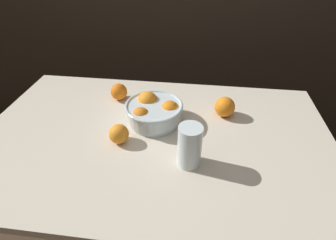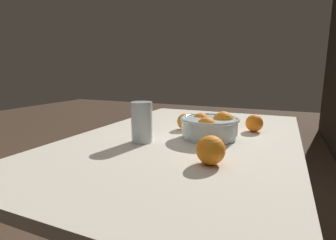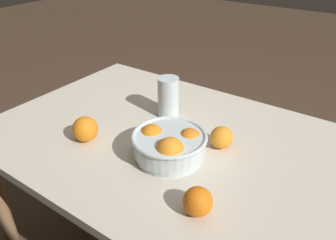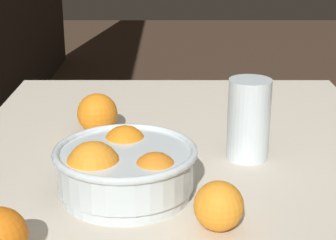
{
  "view_description": "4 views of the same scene",
  "coord_description": "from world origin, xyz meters",
  "px_view_note": "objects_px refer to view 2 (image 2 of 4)",
  "views": [
    {
      "loc": [
        0.14,
        -0.73,
        1.37
      ],
      "look_at": [
        0.05,
        -0.0,
        0.82
      ],
      "focal_mm": 28.0,
      "sensor_mm": 36.0,
      "label": 1
    },
    {
      "loc": [
        0.95,
        0.34,
        1.0
      ],
      "look_at": [
        0.06,
        -0.05,
        0.81
      ],
      "focal_mm": 28.0,
      "sensor_mm": 36.0,
      "label": 2
    },
    {
      "loc": [
        -0.47,
        0.75,
        1.34
      ],
      "look_at": [
        0.04,
        0.02,
        0.82
      ],
      "focal_mm": 35.0,
      "sensor_mm": 36.0,
      "label": 3
    },
    {
      "loc": [
        -0.81,
        0.02,
        1.15
      ],
      "look_at": [
        0.1,
        0.02,
        0.83
      ],
      "focal_mm": 60.0,
      "sensor_mm": 36.0,
      "label": 4
    }
  ],
  "objects_px": {
    "juice_glass": "(142,124)",
    "orange_loose_near_bowl": "(185,121)",
    "orange_loose_front": "(211,150)",
    "fruit_bowl": "(210,126)",
    "orange_loose_aside": "(254,123)"
  },
  "relations": [
    {
      "from": "fruit_bowl",
      "to": "juice_glass",
      "type": "distance_m",
      "value": 0.26
    },
    {
      "from": "fruit_bowl",
      "to": "orange_loose_front",
      "type": "bearing_deg",
      "value": 15.16
    },
    {
      "from": "juice_glass",
      "to": "orange_loose_near_bowl",
      "type": "bearing_deg",
      "value": 163.64
    },
    {
      "from": "orange_loose_front",
      "to": "orange_loose_aside",
      "type": "xyz_separation_m",
      "value": [
        -0.46,
        0.07,
        -0.0
      ]
    },
    {
      "from": "juice_glass",
      "to": "orange_loose_aside",
      "type": "relative_size",
      "value": 2.01
    },
    {
      "from": "orange_loose_near_bowl",
      "to": "orange_loose_front",
      "type": "distance_m",
      "value": 0.44
    },
    {
      "from": "juice_glass",
      "to": "orange_loose_front",
      "type": "distance_m",
      "value": 0.32
    },
    {
      "from": "orange_loose_near_bowl",
      "to": "fruit_bowl",
      "type": "bearing_deg",
      "value": 53.81
    },
    {
      "from": "juice_glass",
      "to": "orange_loose_front",
      "type": "relative_size",
      "value": 1.79
    },
    {
      "from": "orange_loose_aside",
      "to": "orange_loose_near_bowl",
      "type": "bearing_deg",
      "value": -74.24
    },
    {
      "from": "orange_loose_front",
      "to": "fruit_bowl",
      "type": "bearing_deg",
      "value": -164.84
    },
    {
      "from": "fruit_bowl",
      "to": "orange_loose_aside",
      "type": "height_order",
      "value": "fruit_bowl"
    },
    {
      "from": "juice_glass",
      "to": "orange_loose_aside",
      "type": "xyz_separation_m",
      "value": [
        -0.33,
        0.36,
        -0.03
      ]
    },
    {
      "from": "juice_glass",
      "to": "orange_loose_near_bowl",
      "type": "height_order",
      "value": "juice_glass"
    },
    {
      "from": "juice_glass",
      "to": "orange_loose_near_bowl",
      "type": "distance_m",
      "value": 0.27
    }
  ]
}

